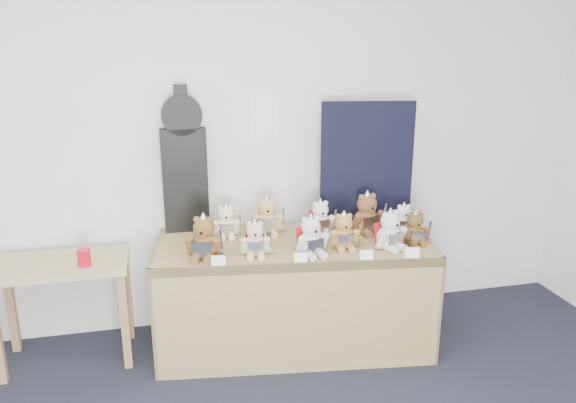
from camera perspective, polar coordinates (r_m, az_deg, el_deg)
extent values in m
plane|color=white|center=(3.90, -11.34, 5.84)|extent=(6.00, 0.00, 6.00)
cube|color=white|center=(3.93, -2.38, 8.47)|extent=(0.21, 0.00, 0.30)
cube|color=olive|center=(3.72, 0.60, -4.47)|extent=(1.88, 0.98, 0.06)
cube|color=olive|center=(3.54, 1.22, -11.84)|extent=(1.79, 0.25, 0.75)
cube|color=olive|center=(3.87, -12.83, -9.59)|extent=(0.12, 0.75, 0.75)
cube|color=olive|center=(4.04, 13.38, -8.47)|extent=(0.12, 0.75, 0.75)
cube|color=#997C52|center=(3.83, -22.13, -5.98)|extent=(0.83, 0.46, 0.04)
cube|color=brown|center=(4.21, -26.31, -9.56)|extent=(0.05, 0.05, 0.65)
cube|color=brown|center=(3.76, -16.23, -11.63)|extent=(0.05, 0.05, 0.65)
cube|color=brown|center=(4.09, -16.01, -9.14)|extent=(0.05, 0.05, 0.65)
cube|color=black|center=(3.87, -10.40, 2.12)|extent=(0.30, 0.10, 0.71)
cylinder|color=black|center=(3.79, -10.75, 8.64)|extent=(0.27, 0.09, 0.27)
cube|color=black|center=(3.77, -10.84, 10.24)|extent=(0.09, 0.08, 0.18)
cube|color=black|center=(3.99, 8.01, 3.85)|extent=(0.65, 0.12, 0.87)
cylinder|color=red|center=(3.69, -20.01, -5.37)|extent=(0.08, 0.08, 0.11)
ellipsoid|color=brown|center=(3.46, -8.47, -4.49)|extent=(0.21, 0.20, 0.18)
sphere|color=brown|center=(3.41, -8.55, -2.64)|extent=(0.13, 0.13, 0.13)
cylinder|color=brown|center=(3.37, -8.75, -3.11)|extent=(0.06, 0.04, 0.05)
sphere|color=black|center=(3.35, -8.83, -3.22)|extent=(0.02, 0.02, 0.02)
sphere|color=brown|center=(3.41, -9.28, -1.81)|extent=(0.04, 0.04, 0.04)
sphere|color=brown|center=(3.39, -7.89, -1.86)|extent=(0.04, 0.04, 0.04)
cylinder|color=brown|center=(3.45, -9.92, -4.43)|extent=(0.08, 0.11, 0.13)
cylinder|color=brown|center=(3.42, -7.17, -4.54)|extent=(0.08, 0.11, 0.13)
cylinder|color=brown|center=(3.43, -9.31, -5.62)|extent=(0.09, 0.13, 0.05)
cylinder|color=brown|center=(3.41, -8.00, -5.68)|extent=(0.09, 0.13, 0.05)
cube|color=silver|center=(3.39, -8.73, -4.84)|extent=(0.12, 0.05, 0.10)
cone|color=silver|center=(3.40, -8.59, -1.76)|extent=(0.11, 0.11, 0.08)
cube|color=silver|center=(3.39, -6.79, -4.22)|extent=(0.03, 0.05, 0.19)
cube|color=silver|center=(3.41, -6.75, -5.33)|extent=(0.05, 0.02, 0.01)
ellipsoid|color=beige|center=(3.47, -3.35, -4.46)|extent=(0.16, 0.14, 0.15)
sphere|color=beige|center=(3.44, -3.38, -2.93)|extent=(0.11, 0.11, 0.11)
cylinder|color=beige|center=(3.40, -3.35, -3.32)|extent=(0.05, 0.03, 0.05)
sphere|color=black|center=(3.38, -3.33, -3.42)|extent=(0.02, 0.02, 0.02)
sphere|color=beige|center=(3.42, -3.98, -2.29)|extent=(0.03, 0.03, 0.03)
sphere|color=beige|center=(3.42, -2.81, -2.25)|extent=(0.03, 0.03, 0.03)
cylinder|color=beige|center=(3.45, -4.50, -4.49)|extent=(0.05, 0.09, 0.11)
cylinder|color=beige|center=(3.45, -2.18, -4.42)|extent=(0.05, 0.09, 0.11)
cylinder|color=beige|center=(3.44, -3.86, -5.43)|extent=(0.06, 0.10, 0.04)
cylinder|color=beige|center=(3.44, -2.75, -5.40)|extent=(0.06, 0.10, 0.04)
cube|color=silver|center=(3.42, -3.31, -4.75)|extent=(0.10, 0.03, 0.08)
cone|color=silver|center=(3.42, -3.39, -2.21)|extent=(0.09, 0.09, 0.07)
cube|color=silver|center=(3.44, -1.81, -4.13)|extent=(0.02, 0.04, 0.15)
cube|color=silver|center=(3.46, -1.80, -5.04)|extent=(0.04, 0.01, 0.01)
cube|color=maroon|center=(3.52, -3.39, -3.97)|extent=(0.12, 0.04, 0.13)
ellipsoid|color=silver|center=(3.47, 2.32, -4.29)|extent=(0.19, 0.17, 0.17)
sphere|color=silver|center=(3.43, 2.34, -2.57)|extent=(0.12, 0.12, 0.12)
cylinder|color=silver|center=(3.39, 2.72, -2.98)|extent=(0.06, 0.04, 0.05)
sphere|color=black|center=(3.38, 2.86, -3.07)|extent=(0.02, 0.02, 0.02)
sphere|color=silver|center=(3.40, 1.76, -1.90)|extent=(0.04, 0.04, 0.04)
sphere|color=silver|center=(3.44, 2.94, -1.73)|extent=(0.04, 0.04, 0.04)
cylinder|color=silver|center=(3.42, 1.29, -4.47)|extent=(0.06, 0.10, 0.12)
cylinder|color=silver|center=(3.49, 3.64, -4.08)|extent=(0.06, 0.10, 0.12)
cylinder|color=silver|center=(3.43, 2.18, -5.43)|extent=(0.07, 0.12, 0.05)
cylinder|color=silver|center=(3.46, 3.29, -5.24)|extent=(0.07, 0.12, 0.05)
cube|color=silver|center=(3.42, 2.80, -4.58)|extent=(0.11, 0.04, 0.09)
cone|color=silver|center=(3.42, 2.35, -1.75)|extent=(0.10, 0.10, 0.08)
cube|color=silver|center=(3.48, 4.10, -3.70)|extent=(0.02, 0.04, 0.17)
cube|color=silver|center=(3.50, 4.08, -4.72)|extent=(0.05, 0.02, 0.01)
cube|color=maroon|center=(3.52, 1.88, -3.77)|extent=(0.14, 0.05, 0.15)
ellipsoid|color=#A7783F|center=(3.59, 5.64, -3.72)|extent=(0.16, 0.14, 0.15)
sphere|color=#A7783F|center=(3.56, 5.69, -2.17)|extent=(0.11, 0.11, 0.11)
cylinder|color=#A7783F|center=(3.52, 5.88, -2.55)|extent=(0.05, 0.03, 0.05)
sphere|color=black|center=(3.50, 5.94, -2.64)|extent=(0.02, 0.02, 0.02)
sphere|color=#A7783F|center=(3.54, 5.14, -1.53)|extent=(0.04, 0.04, 0.04)
sphere|color=#A7783F|center=(3.55, 6.28, -1.47)|extent=(0.04, 0.04, 0.04)
cylinder|color=#A7783F|center=(3.56, 4.58, -3.77)|extent=(0.05, 0.09, 0.12)
cylinder|color=#A7783F|center=(3.59, 6.85, -3.64)|extent=(0.05, 0.09, 0.12)
cylinder|color=#A7783F|center=(3.55, 5.29, -4.71)|extent=(0.05, 0.10, 0.05)
cylinder|color=#A7783F|center=(3.57, 6.37, -4.64)|extent=(0.05, 0.10, 0.05)
cube|color=silver|center=(3.54, 5.88, -3.99)|extent=(0.10, 0.02, 0.08)
cone|color=silver|center=(3.54, 5.71, -1.44)|extent=(0.10, 0.10, 0.07)
cube|color=silver|center=(3.58, 7.27, -3.33)|extent=(0.02, 0.04, 0.16)
cube|color=silver|center=(3.60, 7.23, -4.25)|extent=(0.05, 0.01, 0.01)
ellipsoid|color=silver|center=(3.63, 10.24, -3.62)|extent=(0.20, 0.19, 0.17)
sphere|color=silver|center=(3.59, 10.33, -1.97)|extent=(0.12, 0.12, 0.12)
cylinder|color=silver|center=(3.56, 10.87, -2.33)|extent=(0.06, 0.04, 0.05)
sphere|color=black|center=(3.55, 11.06, -2.41)|extent=(0.02, 0.02, 0.02)
sphere|color=silver|center=(3.55, 9.89, -1.35)|extent=(0.04, 0.04, 0.04)
sphere|color=silver|center=(3.60, 10.84, -1.15)|extent=(0.04, 0.04, 0.04)
cylinder|color=silver|center=(3.56, 9.51, -3.83)|extent=(0.07, 0.10, 0.12)
cylinder|color=silver|center=(3.66, 11.38, -3.36)|extent=(0.07, 0.10, 0.12)
cylinder|color=silver|center=(3.58, 10.36, -4.71)|extent=(0.08, 0.12, 0.05)
cylinder|color=silver|center=(3.63, 11.25, -4.47)|extent=(0.08, 0.12, 0.05)
cube|color=silver|center=(3.58, 10.92, -3.86)|extent=(0.11, 0.05, 0.09)
cone|color=silver|center=(3.57, 10.37, -1.18)|extent=(0.10, 0.10, 0.08)
cube|color=silver|center=(3.66, 11.82, -2.97)|extent=(0.03, 0.04, 0.17)
cube|color=silver|center=(3.68, 11.76, -3.94)|extent=(0.05, 0.02, 0.01)
cube|color=maroon|center=(3.67, 9.61, -3.15)|extent=(0.14, 0.07, 0.15)
ellipsoid|color=brown|center=(3.75, 12.71, -3.28)|extent=(0.15, 0.13, 0.14)
sphere|color=brown|center=(3.71, 12.80, -1.91)|extent=(0.10, 0.10, 0.10)
cylinder|color=brown|center=(3.68, 13.06, -2.24)|extent=(0.04, 0.03, 0.04)
sphere|color=black|center=(3.67, 13.15, -2.32)|extent=(0.02, 0.02, 0.02)
sphere|color=brown|center=(3.69, 12.36, -1.35)|extent=(0.03, 0.03, 0.03)
sphere|color=brown|center=(3.72, 13.32, -1.29)|extent=(0.03, 0.03, 0.03)
cylinder|color=brown|center=(3.70, 11.87, -3.34)|extent=(0.04, 0.08, 0.11)
cylinder|color=brown|center=(3.75, 13.76, -3.19)|extent=(0.04, 0.08, 0.11)
cylinder|color=brown|center=(3.70, 12.51, -4.15)|extent=(0.05, 0.09, 0.04)
cylinder|color=brown|center=(3.73, 13.41, -4.07)|extent=(0.05, 0.09, 0.04)
cube|color=silver|center=(3.70, 13.04, -3.51)|extent=(0.09, 0.02, 0.08)
cone|color=silver|center=(3.70, 12.85, -1.27)|extent=(0.09, 0.09, 0.07)
cube|color=silver|center=(3.75, 14.15, -2.92)|extent=(0.01, 0.04, 0.15)
cube|color=silver|center=(3.77, 14.08, -3.72)|extent=(0.04, 0.01, 0.01)
ellipsoid|color=beige|center=(3.80, -6.27, -2.62)|extent=(0.16, 0.14, 0.14)
sphere|color=beige|center=(3.77, -6.31, -1.24)|extent=(0.11, 0.11, 0.11)
cylinder|color=beige|center=(3.73, -6.29, -1.57)|extent=(0.05, 0.03, 0.04)
sphere|color=black|center=(3.71, -6.28, -1.64)|extent=(0.02, 0.02, 0.02)
sphere|color=beige|center=(3.76, -6.86, -0.66)|extent=(0.03, 0.03, 0.03)
sphere|color=beige|center=(3.76, -5.81, -0.62)|extent=(0.03, 0.03, 0.03)
cylinder|color=beige|center=(3.78, -7.30, -2.65)|extent=(0.05, 0.08, 0.11)
cylinder|color=beige|center=(3.78, -5.22, -2.57)|extent=(0.05, 0.08, 0.11)
cylinder|color=beige|center=(3.77, -6.72, -3.49)|extent=(0.05, 0.10, 0.04)
cylinder|color=beige|center=(3.77, -5.73, -3.45)|extent=(0.05, 0.10, 0.04)
cube|color=silver|center=(3.75, -6.24, -2.86)|extent=(0.10, 0.02, 0.08)
cone|color=silver|center=(3.76, -6.34, -0.58)|extent=(0.09, 0.09, 0.07)
cube|color=silver|center=(3.77, -4.89, -2.30)|extent=(0.01, 0.04, 0.15)
cube|color=silver|center=(3.79, -4.87, -3.13)|extent=(0.04, 0.01, 0.01)
ellipsoid|color=tan|center=(3.84, -2.13, -2.17)|extent=(0.19, 0.16, 0.17)
sphere|color=tan|center=(3.80, -2.15, -0.55)|extent=(0.13, 0.13, 0.13)
cylinder|color=tan|center=(3.75, -2.08, -0.92)|extent=(0.06, 0.03, 0.05)
sphere|color=black|center=(3.73, -2.06, -1.01)|extent=(0.02, 0.02, 0.02)
sphere|color=tan|center=(3.78, -2.78, 0.14)|extent=(0.04, 0.04, 0.04)
sphere|color=tan|center=(3.79, -1.55, 0.18)|extent=(0.04, 0.04, 0.04)
cylinder|color=tan|center=(3.81, -3.33, -2.20)|extent=(0.06, 0.10, 0.13)
cylinder|color=tan|center=(3.82, -0.90, -2.11)|extent=(0.06, 0.10, 0.13)
cylinder|color=tan|center=(3.79, -2.63, -3.18)|extent=(0.06, 0.12, 0.05)
cylinder|color=tan|center=(3.80, -1.47, -3.14)|extent=(0.06, 0.12, 0.05)
cube|color=silver|center=(3.77, -2.05, -2.44)|extent=(0.11, 0.03, 0.09)
cone|color=silver|center=(3.78, -2.16, 0.22)|extent=(0.11, 0.11, 0.08)
cube|color=silver|center=(3.80, -0.49, -1.79)|extent=(0.02, 0.04, 0.18)
cube|color=silver|center=(3.82, -0.49, -2.76)|extent=(0.05, 0.01, 0.01)
ellipsoid|color=white|center=(3.85, 3.28, -2.26)|extent=(0.15, 0.13, 0.15)
sphere|color=white|center=(3.82, 3.31, -0.82)|extent=(0.11, 0.11, 0.11)
cylinder|color=white|center=(3.78, 3.51, -1.15)|extent=(0.05, 0.03, 0.05)
sphere|color=black|center=(3.76, 3.59, -1.23)|extent=(0.02, 0.02, 0.02)
sphere|color=white|center=(3.79, 2.80, -0.24)|extent=(0.04, 0.04, 0.04)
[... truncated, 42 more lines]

